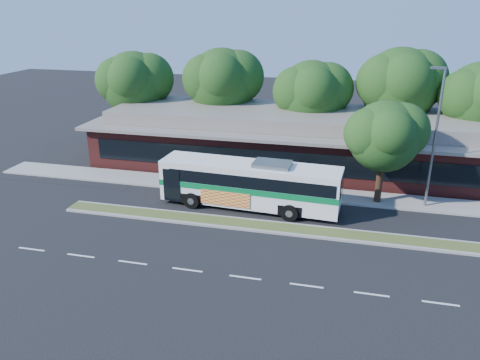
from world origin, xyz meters
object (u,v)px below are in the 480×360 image
at_px(sedan, 175,162).
at_px(transit_bus, 251,181).
at_px(lamp_post, 435,135).
at_px(sidewalk_tree, 390,135).

bearing_deg(sedan, transit_bus, -123.54).
bearing_deg(lamp_post, transit_bus, -166.22).
relative_size(lamp_post, sedan, 1.79).
relative_size(lamp_post, transit_bus, 0.77).
xyz_separation_m(sedan, sidewalk_tree, (15.89, -2.84, 3.99)).
bearing_deg(lamp_post, sidewalk_tree, 177.47).
bearing_deg(sidewalk_tree, sedan, 169.86).
bearing_deg(sedan, lamp_post, -95.18).
bearing_deg(transit_bus, lamp_post, 17.32).
relative_size(lamp_post, sidewalk_tree, 1.31).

